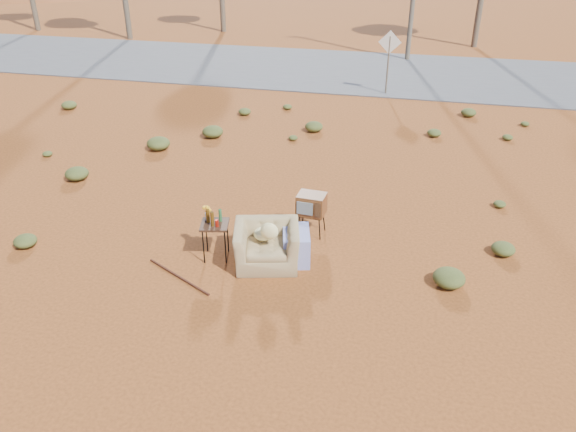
# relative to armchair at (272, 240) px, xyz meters

# --- Properties ---
(ground) EXTENTS (140.00, 140.00, 0.00)m
(ground) POSITION_rel_armchair_xyz_m (-0.32, -0.55, -0.47)
(ground) COLOR #994C1E
(ground) RESTS_ON ground
(highway) EXTENTS (140.00, 7.00, 0.04)m
(highway) POSITION_rel_armchair_xyz_m (-0.32, 14.45, -0.45)
(highway) COLOR #565659
(highway) RESTS_ON ground
(armchair) EXTENTS (1.48, 1.17, 1.01)m
(armchair) POSITION_rel_armchair_xyz_m (0.00, 0.00, 0.00)
(armchair) COLOR #9A8054
(armchair) RESTS_ON ground
(tv_unit) EXTENTS (0.57, 0.48, 0.87)m
(tv_unit) POSITION_rel_armchair_xyz_m (0.49, 1.20, 0.17)
(tv_unit) COLOR black
(tv_unit) RESTS_ON ground
(side_table) EXTENTS (0.59, 0.59, 1.01)m
(side_table) POSITION_rel_armchair_xyz_m (-1.11, -0.05, 0.27)
(side_table) COLOR #382314
(side_table) RESTS_ON ground
(rusty_bar) EXTENTS (1.45, 0.81, 0.04)m
(rusty_bar) POSITION_rel_armchair_xyz_m (-1.50, -0.87, -0.45)
(rusty_bar) COLOR #4C2314
(rusty_bar) RESTS_ON ground
(road_sign) EXTENTS (0.78, 0.06, 2.19)m
(road_sign) POSITION_rel_armchair_xyz_m (1.18, 11.45, 1.03)
(road_sign) COLOR brown
(road_sign) RESTS_ON ground
(scrub_patch) EXTENTS (17.49, 8.07, 0.33)m
(scrub_patch) POSITION_rel_armchair_xyz_m (-1.15, 3.86, -0.33)
(scrub_patch) COLOR #495123
(scrub_patch) RESTS_ON ground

